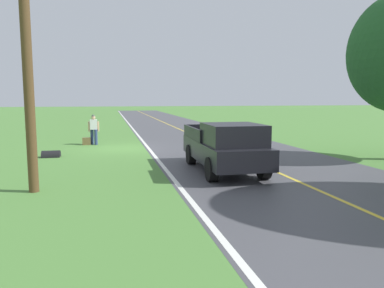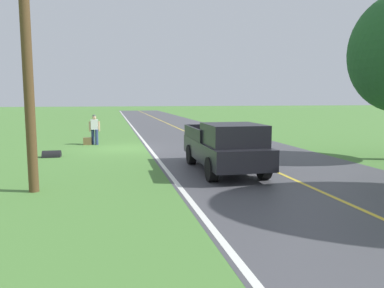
{
  "view_description": "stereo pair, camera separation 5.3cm",
  "coord_description": "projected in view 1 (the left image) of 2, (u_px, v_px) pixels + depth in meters",
  "views": [
    {
      "loc": [
        0.77,
        20.09,
        2.7
      ],
      "look_at": [
        -1.91,
        8.14,
        1.18
      ],
      "focal_mm": 34.77,
      "sensor_mm": 36.0,
      "label": 1
    },
    {
      "loc": [
        0.72,
        20.1,
        2.7
      ],
      "look_at": [
        -1.91,
        8.14,
        1.18
      ],
      "focal_mm": 34.77,
      "sensor_mm": 36.0,
      "label": 2
    }
  ],
  "objects": [
    {
      "name": "suitcase_carried",
      "position": [
        87.0,
        141.0,
        21.4
      ],
      "size": [
        0.46,
        0.2,
        0.43
      ],
      "primitive_type": "cube",
      "rotation": [
        0.0,
        0.0,
        1.58
      ],
      "color": "brown",
      "rests_on": "ground"
    },
    {
      "name": "lane_edge_line",
      "position": [
        148.0,
        148.0,
        20.23
      ],
      "size": [
        0.16,
        117.6,
        0.0
      ],
      "primitive_type": "cube",
      "color": "silver",
      "rests_on": "ground"
    },
    {
      "name": "hitchhiker_walking",
      "position": [
        94.0,
        128.0,
        21.48
      ],
      "size": [
        0.62,
        0.51,
        1.75
      ],
      "color": "navy",
      "rests_on": "ground"
    },
    {
      "name": "utility_pole_roadside",
      "position": [
        26.0,
        37.0,
        10.21
      ],
      "size": [
        0.28,
        0.28,
        8.71
      ],
      "primitive_type": "cylinder",
      "color": "brown",
      "rests_on": "ground"
    },
    {
      "name": "drainage_culvert",
      "position": [
        51.0,
        157.0,
        17.05
      ],
      "size": [
        0.8,
        0.6,
        0.6
      ],
      "primitive_type": "cylinder",
      "rotation": [
        0.0,
        1.57,
        0.0
      ],
      "color": "black",
      "rests_on": "ground"
    },
    {
      "name": "lane_centre_line",
      "position": [
        217.0,
        146.0,
        21.08
      ],
      "size": [
        0.14,
        117.6,
        0.0
      ],
      "primitive_type": "cube",
      "color": "gold",
      "rests_on": "ground"
    },
    {
      "name": "pickup_truck_passing",
      "position": [
        226.0,
        146.0,
        13.52
      ],
      "size": [
        2.16,
        5.43,
        1.82
      ],
      "color": "black",
      "rests_on": "ground"
    },
    {
      "name": "ground_plane",
      "position": [
        124.0,
        148.0,
        19.95
      ],
      "size": [
        200.0,
        200.0,
        0.0
      ],
      "primitive_type": "plane",
      "color": "#4C7F38"
    },
    {
      "name": "road_surface",
      "position": [
        217.0,
        146.0,
        21.08
      ],
      "size": [
        8.16,
        120.0,
        0.0
      ],
      "primitive_type": "cube",
      "color": "#47474C",
      "rests_on": "ground"
    }
  ]
}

